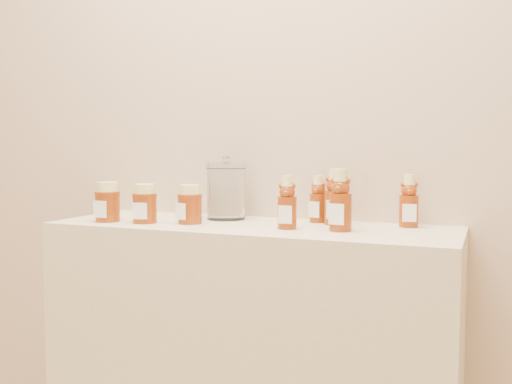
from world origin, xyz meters
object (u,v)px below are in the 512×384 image
at_px(bear_bottle_back_left, 318,196).
at_px(bear_bottle_front_left, 287,199).
at_px(display_table, 250,373).
at_px(glass_canister, 226,188).
at_px(honey_jar_left, 108,202).

distance_m(bear_bottle_back_left, bear_bottle_front_left, 0.18).
xyz_separation_m(display_table, glass_canister, (-0.12, 0.10, 0.55)).
xyz_separation_m(display_table, bear_bottle_back_left, (0.17, 0.13, 0.53)).
bearing_deg(honey_jar_left, glass_canister, 30.53).
distance_m(bear_bottle_front_left, glass_canister, 0.29).
height_order(honey_jar_left, glass_canister, glass_canister).
distance_m(bear_bottle_front_left, honey_jar_left, 0.57).
relative_size(display_table, honey_jar_left, 9.80).
bearing_deg(bear_bottle_back_left, display_table, -129.76).
bearing_deg(bear_bottle_back_left, bear_bottle_front_left, -90.60).
bearing_deg(glass_canister, bear_bottle_front_left, -28.06).
height_order(bear_bottle_front_left, glass_canister, glass_canister).
bearing_deg(bear_bottle_back_left, glass_canister, -160.28).
height_order(bear_bottle_back_left, bear_bottle_front_left, bear_bottle_front_left).
bearing_deg(honey_jar_left, display_table, 11.51).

